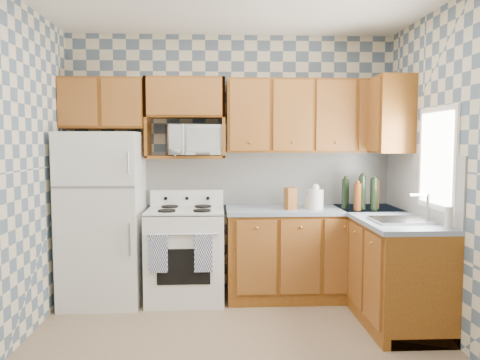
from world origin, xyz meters
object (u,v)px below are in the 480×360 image
at_px(stove_body, 186,255).
at_px(refrigerator, 103,218).
at_px(microwave, 195,140).
at_px(electric_kettle, 316,199).

bearing_deg(stove_body, refrigerator, -178.22).
xyz_separation_m(refrigerator, microwave, (0.90, 0.17, 0.77)).
bearing_deg(electric_kettle, stove_body, 177.24).
xyz_separation_m(microwave, electric_kettle, (1.20, -0.20, -0.59)).
relative_size(microwave, electric_kettle, 2.87).
xyz_separation_m(stove_body, electric_kettle, (1.30, -0.06, 0.57)).
bearing_deg(electric_kettle, microwave, 170.41).
bearing_deg(refrigerator, stove_body, 1.78).
xyz_separation_m(refrigerator, electric_kettle, (2.10, -0.04, 0.18)).
height_order(refrigerator, electric_kettle, refrigerator).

